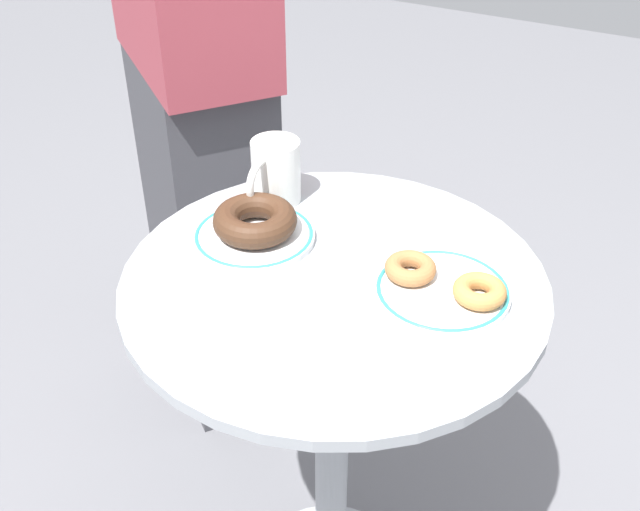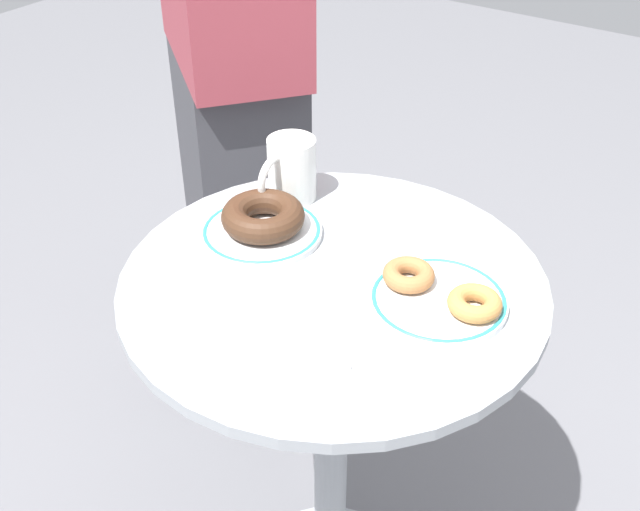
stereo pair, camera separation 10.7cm
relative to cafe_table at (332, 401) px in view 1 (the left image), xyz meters
The scene contains 9 objects.
cafe_table is the anchor object (origin of this frame).
plate_left 0.30m from the cafe_table, 169.44° to the left, with size 0.18×0.18×0.01m.
plate_right 0.30m from the cafe_table, 12.12° to the left, with size 0.18×0.18×0.01m.
donut_chocolate 0.32m from the cafe_table, 167.82° to the left, with size 0.13×0.13×0.04m, color #422819.
donut_old_fashioned 0.34m from the cafe_table, ahead, with size 0.07×0.07×0.02m, color #BC7F42.
donut_cinnamon 0.29m from the cafe_table, 20.74° to the left, with size 0.07×0.07×0.02m, color #A36B3D.
paper_napkin 0.31m from the cafe_table, 78.11° to the right, with size 0.14×0.12×0.01m, color white.
coffee_mug 0.38m from the cafe_table, 141.86° to the left, with size 0.08×0.12×0.10m.
person_figure 0.71m from the cafe_table, 141.90° to the left, with size 0.47×0.43×1.61m.
Camera 1 is at (0.38, -0.77, 1.40)m, focal length 43.18 mm.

